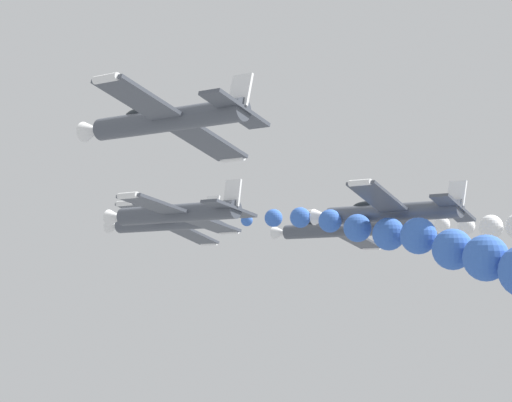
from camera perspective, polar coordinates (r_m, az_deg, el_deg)
airplane_lead at (r=72.34m, az=-5.23°, el=-1.23°), size 9.35×10.35×3.19m
smoke_trail_lead at (r=55.68m, az=12.06°, el=-3.17°), size 6.43×24.98×6.89m
airplane_left_inner at (r=60.55m, az=-4.60°, el=-0.67°), size 9.49×10.35×2.82m
airplane_right_inner at (r=75.40m, az=4.42°, el=-1.61°), size 9.39×10.35×3.10m
airplane_left_outer at (r=61.78m, az=7.55°, el=-0.63°), size 9.17×10.35×3.50m
airplane_right_outer at (r=47.96m, az=-5.12°, el=4.57°), size 9.30×10.35×3.29m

